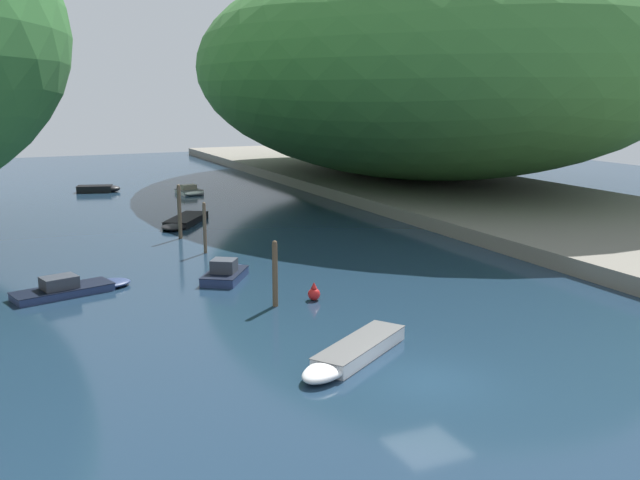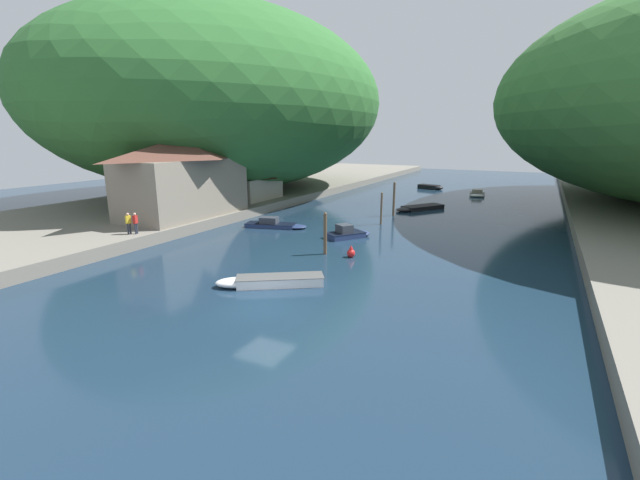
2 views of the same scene
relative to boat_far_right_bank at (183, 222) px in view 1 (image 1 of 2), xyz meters
name	(u,v)px [view 1 (image 1 of 2)]	position (x,y,z in m)	size (l,w,h in m)	color
water_surface	(198,230)	(0.53, -2.31, -0.24)	(130.00, 130.00, 0.00)	#192D42
right_bank	(489,200)	(26.44, -2.31, 0.25)	(22.00, 120.00, 0.97)	slate
hillside_right	(414,67)	(27.54, 12.20, 11.91)	(42.77, 59.87, 22.35)	#387033
boat_far_right_bank	(183,222)	(0.00, 0.00, 0.00)	(5.09, 6.40, 0.48)	black
boat_white_cruiser	(350,354)	(-1.13, -29.57, 0.04)	(5.98, 4.61, 0.56)	white
boat_navy_launch	(227,272)	(-1.70, -16.26, 0.11)	(3.66, 4.27, 1.17)	navy
boat_small_dinghy	(190,191)	(4.58, 15.33, 0.04)	(2.37, 3.29, 0.89)	white
boat_near_quay	(73,288)	(-9.45, -15.76, 0.05)	(6.10, 3.13, 0.98)	navy
boat_red_skiff	(100,189)	(-3.10, 20.51, 0.09)	(4.38, 2.65, 0.66)	black
mooring_post_second	(275,273)	(-1.13, -21.94, 1.34)	(0.26, 0.26, 3.13)	brown
mooring_post_fourth	(205,228)	(-1.05, -9.85, 1.36)	(0.21, 0.21, 3.18)	brown
mooring_post_farthest	(179,212)	(-1.38, -4.87, 1.62)	(0.26, 0.26, 3.69)	brown
channel_buoy_near	(314,293)	(0.89, -21.83, 0.11)	(0.60, 0.60, 0.90)	red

